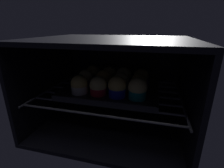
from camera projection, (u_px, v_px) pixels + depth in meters
oven_cavity at (114, 82)px, 70.88cm from camera, size 59.00×47.00×37.00cm
oven_rack at (112, 92)px, 68.12cm from camera, size 54.80×42.00×0.80cm
baking_tray at (112, 90)px, 68.26cm from camera, size 37.24×29.81×2.20cm
muffin_row0_col0 at (79, 85)px, 62.55cm from camera, size 6.49×6.49×7.27cm
muffin_row0_col1 at (98, 86)px, 61.17cm from camera, size 6.64×6.64×7.11cm
muffin_row0_col2 at (117, 87)px, 59.07cm from camera, size 6.67×6.67×7.78cm
muffin_row0_col3 at (138, 89)px, 57.30cm from camera, size 6.76×6.76×7.78cm
muffin_row1_col0 at (86, 79)px, 69.72cm from camera, size 6.26×6.26×7.22cm
muffin_row1_col1 at (104, 80)px, 67.86cm from camera, size 6.70×6.70×7.70cm
muffin_row1_col2 at (121, 82)px, 66.35cm from camera, size 6.36×6.36×7.12cm
muffin_row1_col3 at (139, 83)px, 64.76cm from camera, size 6.26×6.26×6.99cm
muffin_row2_col0 at (93, 74)px, 76.38cm from camera, size 6.69×6.69×7.56cm
muffin_row2_col1 at (109, 75)px, 74.90cm from camera, size 6.70×6.70×7.35cm
muffin_row2_col2 at (124, 76)px, 72.82cm from camera, size 6.60×6.60×7.50cm
muffin_row2_col3 at (141, 78)px, 70.94cm from camera, size 6.48×6.48×7.27cm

